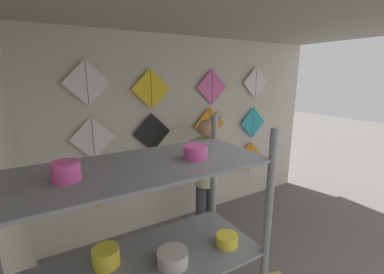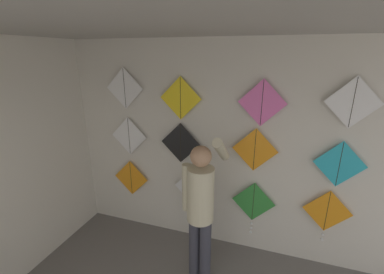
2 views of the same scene
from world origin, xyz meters
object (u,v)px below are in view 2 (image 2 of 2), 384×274
Objects in this scene: kite_2 at (253,205)px; kite_7 at (340,164)px; kite_8 at (125,88)px; kite_11 at (353,103)px; shopkeeper at (201,204)px; kite_5 at (181,143)px; kite_1 at (193,188)px; kite_6 at (255,150)px; kite_0 at (131,178)px; kite_9 at (181,98)px; kite_4 at (129,136)px; kite_3 at (327,213)px; kite_10 at (262,103)px.

kite_7 is at bearing 0.06° from kite_2.
kite_8 is 1.00× the size of kite_11.
shopkeeper reaches higher than kite_5.
kite_1 is 1.03m from kite_6.
kite_0 is 0.73× the size of kite_2.
kite_7 is at bearing 0.00° from kite_9.
kite_5 is 1.00× the size of kite_9.
kite_4 is at bearing 180.00° from kite_7.
kite_6 is at bearing 180.00° from kite_7.
kite_0 is at bearing 180.00° from kite_9.
kite_0 is at bearing 167.39° from shopkeeper.
kite_1 is at bearing 0.00° from kite_9.
kite_7 is 1.00× the size of kite_9.
kite_1 is 0.73× the size of kite_2.
kite_2 is at bearing -179.98° from kite_3.
shopkeeper is 1.31m from kite_9.
kite_8 is (-0.80, 0.00, 0.70)m from kite_5.
kite_3 is (1.39, 0.64, -0.24)m from shopkeeper.
kite_3 is at bearing -0.04° from kite_6.
kite_6 reaches higher than kite_3.
kite_7 reaches higher than kite_3.
kite_1 is 0.83m from kite_2.
kite_11 reaches higher than kite_3.
kite_10 reaches higher than kite_1.
kite_11 reaches higher than kite_10.
kite_4 is (-0.97, 0.00, 0.66)m from kite_1.
kite_8 is (-1.80, 0.00, 1.44)m from kite_2.
kite_1 is at bearing 179.93° from kite_2.
kite_6 is at bearing 0.00° from kite_5.
kite_2 is (0.82, -0.00, -0.10)m from kite_1.
kite_3 is at bearing -179.17° from kite_11.
shopkeeper is 1.82m from kite_8.
kite_1 is 1.00× the size of kite_4.
kite_1 is at bearing 0.00° from kite_5.
kite_3 is at bearing 38.87° from shopkeeper.
kite_0 is 1.00× the size of kite_4.
kite_11 is at bearing 0.00° from kite_10.
kite_9 is at bearing 0.00° from kite_8.
kite_5 is 0.97m from kite_6.
kite_11 is (0.01, 0.00, 0.70)m from kite_7.
shopkeeper is at bearing -54.08° from kite_9.
kite_4 is (-1.26, 0.65, 0.46)m from shopkeeper.
kite_0 is at bearing 180.00° from kite_6.
kite_8 reaches higher than kite_4.
kite_8 is (-1.27, 0.65, 1.14)m from shopkeeper.
kite_4 is at bearing 180.00° from kite_9.
kite_5 is 1.18m from kite_10.
kite_4 is at bearing 180.00° from kite_6.
kite_7 is 0.70m from kite_11.
kite_6 is at bearing 180.00° from kite_10.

